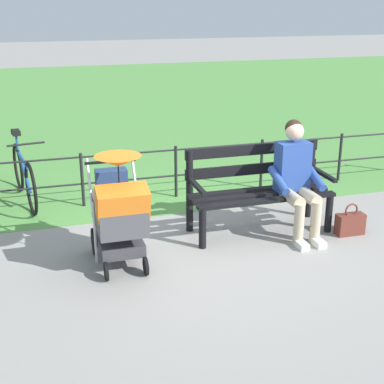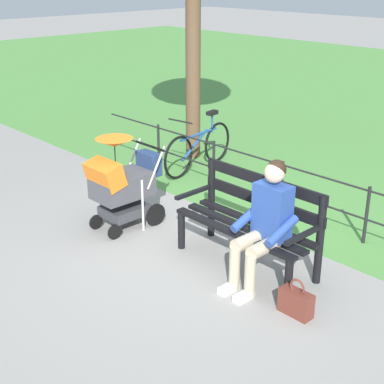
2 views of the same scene
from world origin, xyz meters
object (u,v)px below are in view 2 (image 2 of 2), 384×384
stroller (122,182)px  handbag (296,302)px  bicycle (199,147)px  person_on_bench (265,221)px  park_bench (251,218)px

stroller → handbag: (-2.59, -0.02, -0.47)m
handbag → bicycle: (3.49, -2.13, 0.24)m
person_on_bench → stroller: person_on_bench is taller
stroller → bicycle: size_ratio=0.70×
park_bench → bicycle: 3.05m
stroller → park_bench: bearing=-164.2°
stroller → bicycle: stroller is taller
person_on_bench → handbag: size_ratio=3.45×
person_on_bench → stroller: size_ratio=1.11×
park_bench → stroller: 1.71m
handbag → bicycle: size_ratio=0.22×
park_bench → person_on_bench: 0.45m
park_bench → bicycle: bearing=-33.6°
park_bench → person_on_bench: size_ratio=1.26×
stroller → handbag: stroller is taller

